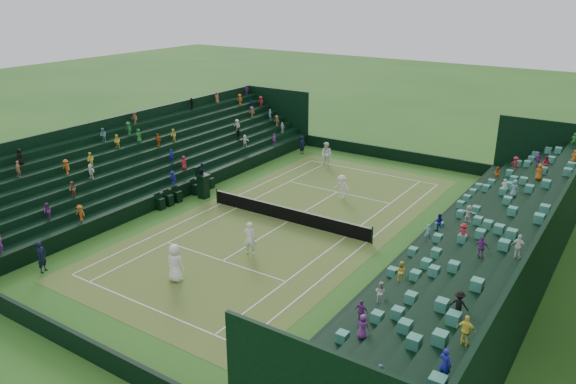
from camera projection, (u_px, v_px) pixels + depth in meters
The scene contains 17 objects.
ground at pixel (288, 222), 35.30m from camera, with size 160.00×160.00×0.00m, color #275F1E.
court_surface at pixel (288, 222), 35.30m from camera, with size 12.97×26.77×0.01m, color #407928.
perimeter_wall_north at pixel (391, 154), 47.54m from camera, with size 17.17×0.20×1.00m, color black.
perimeter_wall_south at pixel (72, 340), 22.72m from camera, with size 17.17×0.20×1.00m, color black.
perimeter_wall_east at pixel (417, 247), 30.74m from camera, with size 0.20×31.77×1.00m, color black.
perimeter_wall_west at pixel (188, 189), 39.52m from camera, with size 0.20×31.77×1.00m, color black.
north_grandstand at pixel (498, 249), 28.21m from camera, with size 6.60×32.00×4.90m.
south_grandstand at pixel (145, 165), 41.32m from camera, with size 6.60×32.00×4.90m.
tennis_net at pixel (288, 214), 35.12m from camera, with size 11.67×0.10×1.06m.
umpire_chair at pixel (203, 183), 38.92m from camera, with size 0.80×0.80×2.52m.
courtside_chairs at pixel (186, 192), 39.09m from camera, with size 0.51×5.48×1.11m.
player_near_west at pixel (175, 263), 27.96m from camera, with size 0.97×0.63×1.99m, color white.
player_near_east at pixel (250, 238), 30.77m from camera, with size 0.70×0.46×1.93m, color white.
player_far_west at pixel (326, 154), 45.82m from camera, with size 0.97×0.75×1.99m, color white.
player_far_east at pixel (342, 187), 38.90m from camera, with size 1.10×0.64×1.71m, color white.
line_judge_north at pixel (302, 145), 49.07m from camera, with size 0.59×0.39×1.61m, color black.
line_judge_south at pixel (42, 257), 28.90m from camera, with size 0.62×0.41×1.70m, color black.
Camera 1 is at (17.91, -27.05, 14.06)m, focal length 35.00 mm.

